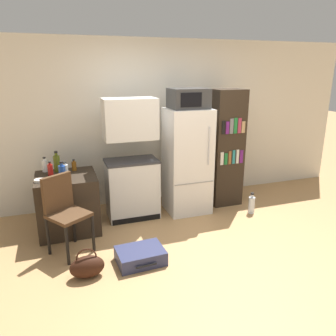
% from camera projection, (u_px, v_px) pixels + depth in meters
% --- Properties ---
extents(ground_plane, '(24.00, 24.00, 0.00)m').
position_uv_depth(ground_plane, '(210.00, 256.00, 3.84)').
color(ground_plane, tan).
extents(wall_back, '(6.40, 0.10, 2.55)m').
position_uv_depth(wall_back, '(170.00, 122.00, 5.34)').
color(wall_back, silver).
rests_on(wall_back, ground_plane).
extents(side_table, '(0.77, 0.72, 0.77)m').
position_uv_depth(side_table, '(68.00, 203.00, 4.38)').
color(side_table, '#2D2319').
rests_on(side_table, ground_plane).
extents(kitchen_hutch, '(0.74, 0.47, 1.73)m').
position_uv_depth(kitchen_hutch, '(132.00, 165.00, 4.66)').
color(kitchen_hutch, silver).
rests_on(kitchen_hutch, ground_plane).
extents(refrigerator, '(0.63, 0.59, 1.56)m').
position_uv_depth(refrigerator, '(187.00, 161.00, 4.88)').
color(refrigerator, white).
rests_on(refrigerator, ground_plane).
extents(microwave, '(0.53, 0.44, 0.28)m').
position_uv_depth(microwave, '(188.00, 98.00, 4.61)').
color(microwave, '#333333').
rests_on(microwave, refrigerator).
extents(bookshelf, '(0.48, 0.39, 1.81)m').
position_uv_depth(bookshelf, '(226.00, 148.00, 5.13)').
color(bookshelf, '#2D2319').
rests_on(bookshelf, ground_plane).
extents(bottle_amber_beer, '(0.06, 0.06, 0.16)m').
position_uv_depth(bottle_amber_beer, '(74.00, 166.00, 4.47)').
color(bottle_amber_beer, brown).
rests_on(bottle_amber_beer, side_table).
extents(bottle_ketchup_red, '(0.07, 0.07, 0.19)m').
position_uv_depth(bottle_ketchup_red, '(50.00, 170.00, 4.25)').
color(bottle_ketchup_red, '#AD1914').
rests_on(bottle_ketchup_red, side_table).
extents(bottle_clear_short, '(0.08, 0.08, 0.17)m').
position_uv_depth(bottle_clear_short, '(65.00, 169.00, 4.30)').
color(bottle_clear_short, silver).
rests_on(bottle_clear_short, side_table).
extents(bottle_olive_oil, '(0.08, 0.08, 0.28)m').
position_uv_depth(bottle_olive_oil, '(57.00, 163.00, 4.41)').
color(bottle_olive_oil, '#566619').
rests_on(bottle_olive_oil, side_table).
extents(bottle_blue_soda, '(0.08, 0.08, 0.25)m').
position_uv_depth(bottle_blue_soda, '(62.00, 173.00, 4.03)').
color(bottle_blue_soda, '#1E47A3').
rests_on(bottle_blue_soda, side_table).
extents(bottle_milk_white, '(0.08, 0.08, 0.20)m').
position_uv_depth(bottle_milk_white, '(45.00, 166.00, 4.42)').
color(bottle_milk_white, white).
rests_on(bottle_milk_white, side_table).
extents(bowl, '(0.12, 0.12, 0.03)m').
position_uv_depth(bowl, '(39.00, 181.00, 4.03)').
color(bowl, silver).
rests_on(bowl, side_table).
extents(chair, '(0.56, 0.56, 0.94)m').
position_uv_depth(chair, '(64.00, 207.00, 3.80)').
color(chair, black).
rests_on(chair, ground_plane).
extents(suitcase_large_flat, '(0.54, 0.43, 0.16)m').
position_uv_depth(suitcase_large_flat, '(140.00, 256.00, 3.69)').
color(suitcase_large_flat, navy).
rests_on(suitcase_large_flat, ground_plane).
extents(handbag, '(0.36, 0.20, 0.33)m').
position_uv_depth(handbag, '(87.00, 266.00, 3.42)').
color(handbag, '#33190F').
rests_on(handbag, ground_plane).
extents(water_bottle_front, '(0.09, 0.09, 0.33)m').
position_uv_depth(water_bottle_front, '(252.00, 205.00, 4.94)').
color(water_bottle_front, silver).
rests_on(water_bottle_front, ground_plane).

